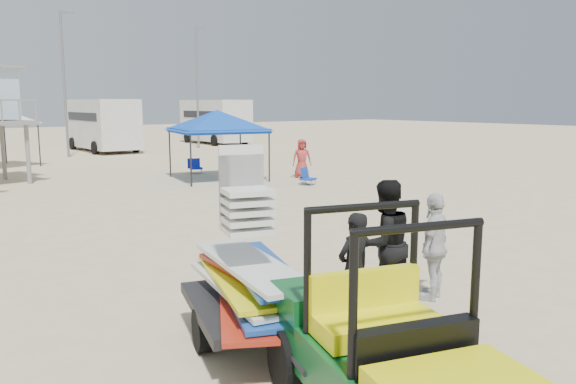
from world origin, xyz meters
TOP-DOWN VIEW (x-y plane):
  - ground at (0.00, 0.00)m, footprint 140.00×140.00m
  - utility_cart at (-2.37, -2.34)m, footprint 2.03×2.93m
  - surf_trailer at (-2.36, -0.00)m, footprint 1.92×2.73m
  - man_left at (-0.85, -0.30)m, footprint 0.60×0.42m
  - man_mid at (0.00, -0.05)m, footprint 1.04×0.88m
  - man_right at (0.85, -0.30)m, footprint 1.06×0.75m
  - canopy_blue at (5.15, 13.88)m, footprint 3.83×3.83m
  - beach_chair_b at (7.03, 10.57)m, footprint 0.72×0.80m
  - beach_chair_c at (5.31, 16.19)m, footprint 0.70×0.78m
  - rv_mid_right at (6.00, 29.99)m, footprint 2.64×7.00m
  - rv_far_right at (15.00, 31.49)m, footprint 2.64×6.60m
  - light_pole_left at (3.00, 27.00)m, footprint 0.14×0.14m
  - light_pole_right at (12.00, 28.50)m, footprint 0.14×0.14m

SIDE VIEW (x-z plane):
  - ground at x=0.00m, z-range 0.00..0.00m
  - beach_chair_b at x=7.03m, z-range -0.01..0.63m
  - beach_chair_c at x=5.31m, z-range -0.01..0.63m
  - man_left at x=-0.85m, z-range 0.00..1.57m
  - man_right at x=0.85m, z-range 0.00..1.68m
  - surf_trailer at x=-2.36m, z-range -0.20..2.00m
  - utility_cart at x=-2.37m, z-range -0.07..1.96m
  - man_mid at x=0.00m, z-range 0.00..1.92m
  - rv_far_right at x=15.00m, z-range 0.17..3.42m
  - rv_mid_right at x=6.00m, z-range 0.17..3.42m
  - canopy_blue at x=5.15m, z-range 1.03..4.19m
  - light_pole_left at x=3.00m, z-range 0.00..8.00m
  - light_pole_right at x=12.00m, z-range 0.00..8.00m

